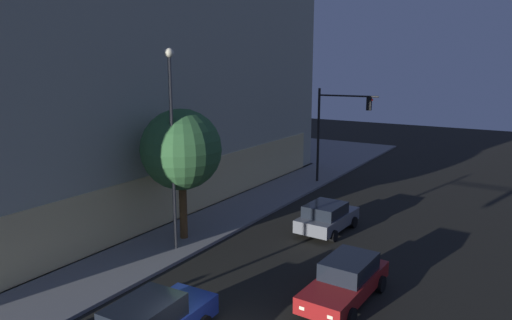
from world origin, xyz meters
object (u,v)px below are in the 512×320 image
traffic_light_far_corner (336,121)px  sidewalk_tree (181,150)px  car_red (346,280)px  modern_building (46,72)px  street_lamp_sidewalk (172,129)px  car_grey (327,217)px

traffic_light_far_corner → sidewalk_tree: 14.57m
traffic_light_far_corner → car_red: traffic_light_far_corner is taller
traffic_light_far_corner → sidewalk_tree: traffic_light_far_corner is taller
modern_building → car_red: 25.66m
modern_building → traffic_light_far_corner: bearing=-56.8°
traffic_light_far_corner → street_lamp_sidewalk: 15.79m
street_lamp_sidewalk → modern_building: bearing=73.6°
modern_building → car_grey: bearing=-85.2°
sidewalk_tree → car_grey: sidewalk_tree is taller
traffic_light_far_corner → car_red: (-15.92, -7.10, -3.89)m
modern_building → sidewalk_tree: bearing=-102.5°
modern_building → car_red: size_ratio=6.87×
sidewalk_tree → traffic_light_far_corner: bearing=-8.2°
modern_building → car_red: (-4.80, -24.10, -7.41)m
car_grey → traffic_light_far_corner: bearing=20.5°
sidewalk_tree → car_red: sidewalk_tree is taller
street_lamp_sidewalk → car_grey: size_ratio=2.23×
car_red → car_grey: 7.43m
modern_building → car_grey: (1.71, -20.52, -7.42)m
sidewalk_tree → car_grey: 8.44m
traffic_light_far_corner → street_lamp_sidewalk: size_ratio=0.74×
car_red → sidewalk_tree: bearing=80.7°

